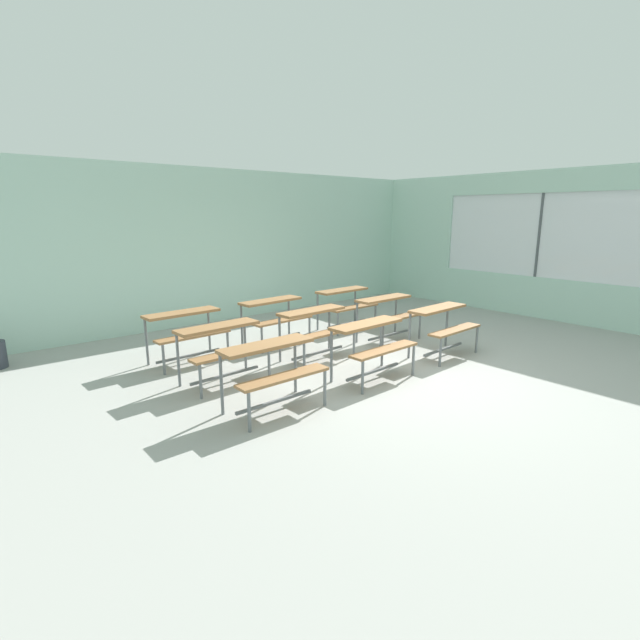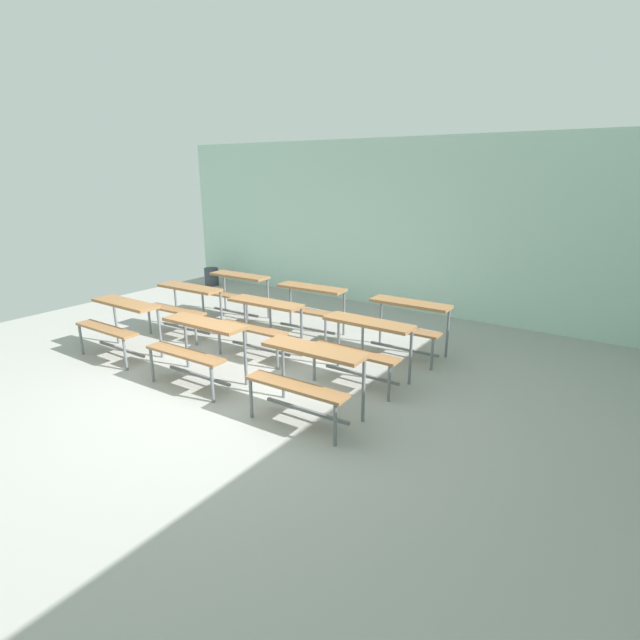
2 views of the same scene
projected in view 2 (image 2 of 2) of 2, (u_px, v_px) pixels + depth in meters
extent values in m
cube|color=#9E9E99|center=(219.00, 394.00, 5.58)|extent=(10.00, 9.00, 0.05)
cube|color=silver|center=(398.00, 226.00, 8.67)|extent=(10.00, 0.12, 3.00)
cube|color=olive|center=(125.00, 303.00, 6.57)|extent=(1.10, 0.32, 0.04)
cube|color=olive|center=(106.00, 329.00, 6.40)|extent=(1.10, 0.22, 0.03)
cylinder|color=slate|center=(116.00, 320.00, 7.06)|extent=(0.04, 0.04, 0.72)
cylinder|color=slate|center=(160.00, 332.00, 6.52)|extent=(0.04, 0.04, 0.72)
cylinder|color=slate|center=(81.00, 339.00, 6.67)|extent=(0.04, 0.04, 0.44)
cylinder|color=slate|center=(125.00, 354.00, 6.13)|extent=(0.04, 0.04, 0.44)
cube|color=slate|center=(121.00, 349.00, 6.65)|extent=(1.00, 0.03, 0.03)
cube|color=olive|center=(204.00, 323.00, 5.71)|extent=(1.11, 0.35, 0.04)
cube|color=olive|center=(185.00, 354.00, 5.54)|extent=(1.11, 0.25, 0.03)
cylinder|color=slate|center=(186.00, 341.00, 6.19)|extent=(0.04, 0.04, 0.72)
cylinder|color=slate|center=(245.00, 356.00, 5.67)|extent=(0.04, 0.04, 0.72)
cylinder|color=slate|center=(152.00, 365.00, 5.79)|extent=(0.04, 0.04, 0.44)
cylinder|color=slate|center=(212.00, 384.00, 5.27)|extent=(0.04, 0.04, 0.44)
cube|color=slate|center=(199.00, 376.00, 5.78)|extent=(1.00, 0.06, 0.03)
cube|color=olive|center=(314.00, 350.00, 4.87)|extent=(1.11, 0.36, 0.04)
cube|color=olive|center=(296.00, 386.00, 4.69)|extent=(1.11, 0.26, 0.03)
cylinder|color=slate|center=(283.00, 368.00, 5.34)|extent=(0.04, 0.04, 0.72)
cylinder|color=slate|center=(363.00, 389.00, 4.83)|extent=(0.04, 0.04, 0.72)
cylinder|color=slate|center=(251.00, 398.00, 4.94)|extent=(0.04, 0.04, 0.44)
cylinder|color=slate|center=(335.00, 425.00, 4.42)|extent=(0.04, 0.04, 0.44)
cube|color=slate|center=(307.00, 411.00, 4.94)|extent=(1.00, 0.07, 0.03)
cube|color=olive|center=(190.00, 288.00, 7.46)|extent=(1.11, 0.37, 0.04)
cube|color=olive|center=(175.00, 310.00, 7.28)|extent=(1.11, 0.27, 0.03)
cylinder|color=slate|center=(176.00, 304.00, 7.93)|extent=(0.04, 0.04, 0.72)
cylinder|color=slate|center=(221.00, 313.00, 7.43)|extent=(0.04, 0.04, 0.72)
cylinder|color=slate|center=(150.00, 320.00, 7.53)|extent=(0.04, 0.04, 0.44)
cylinder|color=slate|center=(196.00, 331.00, 7.02)|extent=(0.04, 0.04, 0.44)
cube|color=slate|center=(186.00, 328.00, 7.53)|extent=(1.00, 0.08, 0.03)
cube|color=olive|center=(265.00, 303.00, 6.61)|extent=(1.11, 0.36, 0.04)
cube|color=olive|center=(251.00, 328.00, 6.43)|extent=(1.11, 0.26, 0.03)
cylinder|color=slate|center=(245.00, 320.00, 7.08)|extent=(0.04, 0.04, 0.72)
cylinder|color=slate|center=(302.00, 331.00, 6.57)|extent=(0.04, 0.04, 0.72)
cylinder|color=slate|center=(219.00, 339.00, 6.68)|extent=(0.04, 0.04, 0.44)
cylinder|color=slate|center=(277.00, 353.00, 6.17)|extent=(0.04, 0.04, 0.44)
cube|color=slate|center=(260.00, 348.00, 6.68)|extent=(1.00, 0.07, 0.03)
cube|color=olive|center=(368.00, 322.00, 5.74)|extent=(1.10, 0.33, 0.04)
cube|color=olive|center=(354.00, 353.00, 5.57)|extent=(1.10, 0.23, 0.03)
cylinder|color=slate|center=(339.00, 340.00, 6.23)|extent=(0.04, 0.04, 0.72)
cylinder|color=slate|center=(411.00, 356.00, 5.69)|extent=(0.04, 0.04, 0.72)
cylinder|color=slate|center=(314.00, 363.00, 5.83)|extent=(0.04, 0.04, 0.44)
cylinder|color=slate|center=(389.00, 383.00, 5.29)|extent=(0.04, 0.04, 0.44)
cube|color=slate|center=(361.00, 375.00, 5.81)|extent=(1.00, 0.04, 0.03)
cube|color=olive|center=(239.00, 276.00, 8.32)|extent=(1.11, 0.36, 0.04)
cube|color=olive|center=(227.00, 295.00, 8.15)|extent=(1.11, 0.26, 0.03)
cylinder|color=slate|center=(225.00, 291.00, 8.80)|extent=(0.04, 0.04, 0.72)
cylinder|color=slate|center=(268.00, 298.00, 8.28)|extent=(0.04, 0.04, 0.72)
cylinder|color=slate|center=(203.00, 305.00, 8.39)|extent=(0.04, 0.04, 0.44)
cylinder|color=slate|center=(247.00, 314.00, 7.88)|extent=(0.04, 0.04, 0.44)
cube|color=slate|center=(236.00, 312.00, 8.39)|extent=(1.00, 0.07, 0.03)
cube|color=olive|center=(311.00, 288.00, 7.46)|extent=(1.12, 0.38, 0.04)
cube|color=olive|center=(300.00, 310.00, 7.28)|extent=(1.11, 0.28, 0.03)
cylinder|color=slate|center=(290.00, 304.00, 7.93)|extent=(0.04, 0.04, 0.72)
cylinder|color=slate|center=(344.00, 313.00, 7.43)|extent=(0.04, 0.04, 0.72)
cylinder|color=slate|center=(270.00, 320.00, 7.52)|extent=(0.04, 0.04, 0.44)
cylinder|color=slate|center=(325.00, 331.00, 7.02)|extent=(0.04, 0.04, 0.44)
cube|color=slate|center=(307.00, 328.00, 7.52)|extent=(1.00, 0.08, 0.03)
cube|color=olive|center=(410.00, 303.00, 6.58)|extent=(1.11, 0.34, 0.04)
cube|color=olive|center=(399.00, 329.00, 6.40)|extent=(1.10, 0.24, 0.03)
cylinder|color=slate|center=(381.00, 320.00, 7.06)|extent=(0.04, 0.04, 0.72)
cylinder|color=slate|center=(448.00, 332.00, 6.53)|extent=(0.04, 0.04, 0.72)
cylinder|color=slate|center=(362.00, 340.00, 6.66)|extent=(0.04, 0.04, 0.44)
cylinder|color=slate|center=(432.00, 354.00, 6.13)|extent=(0.04, 0.04, 0.44)
cube|color=slate|center=(404.00, 349.00, 6.65)|extent=(1.00, 0.05, 0.03)
cylinder|color=#333842|center=(212.00, 277.00, 10.77)|extent=(0.31, 0.31, 0.39)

